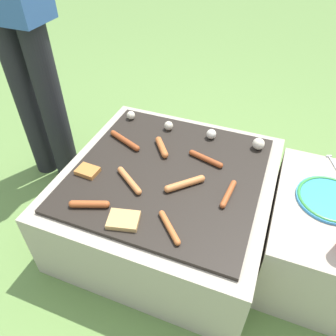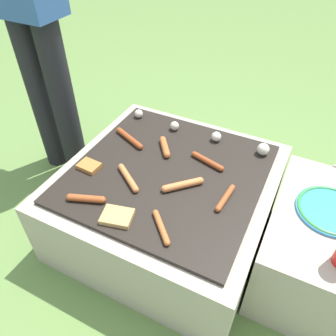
# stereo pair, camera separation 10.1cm
# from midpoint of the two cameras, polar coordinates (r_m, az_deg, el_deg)

# --- Properties ---
(ground_plane) EXTENTS (14.00, 14.00, 0.00)m
(ground_plane) POSITION_cam_midpoint_polar(r_m,az_deg,el_deg) (1.71, 1.71, -10.24)
(ground_plane) COLOR #608442
(grill) EXTENTS (0.91, 0.91, 0.38)m
(grill) POSITION_cam_midpoint_polar(r_m,az_deg,el_deg) (1.57, 1.84, -5.93)
(grill) COLOR #A89E8C
(grill) RESTS_ON ground_plane
(side_ledge) EXTENTS (0.40, 0.64, 0.38)m
(side_ledge) POSITION_cam_midpoint_polar(r_m,az_deg,el_deg) (1.55, 25.91, -12.32)
(side_ledge) COLOR #A89E8C
(side_ledge) RESTS_ON ground_plane
(sausage_front_right) EXTENTS (0.04, 0.16, 0.02)m
(sausage_front_right) POSITION_cam_midpoint_polar(r_m,az_deg,el_deg) (1.33, 12.11, -5.17)
(sausage_front_right) COLOR #A34C23
(sausage_front_right) RESTS_ON grill
(sausage_front_center) EXTENTS (0.16, 0.12, 0.03)m
(sausage_front_center) POSITION_cam_midpoint_polar(r_m,az_deg,el_deg) (1.39, -4.90, -1.77)
(sausage_front_center) COLOR #C6753D
(sausage_front_center) RESTS_ON grill
(sausage_front_left) EXTENTS (0.12, 0.13, 0.02)m
(sausage_front_left) POSITION_cam_midpoint_polar(r_m,az_deg,el_deg) (1.21, 1.22, -10.33)
(sausage_front_left) COLOR #B7602D
(sausage_front_left) RESTS_ON grill
(sausage_back_left) EXTENTS (0.15, 0.08, 0.03)m
(sausage_back_left) POSITION_cam_midpoint_polar(r_m,az_deg,el_deg) (1.32, -11.98, -5.30)
(sausage_back_left) COLOR #A34C23
(sausage_back_left) RESTS_ON grill
(sausage_mid_left) EXTENTS (0.17, 0.07, 0.03)m
(sausage_mid_left) POSITION_cam_midpoint_polar(r_m,az_deg,el_deg) (1.48, 8.81, 1.13)
(sausage_mid_left) COLOR #93421E
(sausage_mid_left) RESTS_ON grill
(sausage_mid_right) EXTENTS (0.19, 0.10, 0.03)m
(sausage_mid_right) POSITION_cam_midpoint_polar(r_m,az_deg,el_deg) (1.61, -4.98, 5.16)
(sausage_mid_right) COLOR #93421E
(sausage_mid_right) RESTS_ON grill
(sausage_back_right) EXTENTS (0.14, 0.14, 0.03)m
(sausage_back_right) POSITION_cam_midpoint_polar(r_m,az_deg,el_deg) (1.35, 4.71, -2.99)
(sausage_back_right) COLOR #C6753D
(sausage_back_right) RESTS_ON grill
(sausage_back_center) EXTENTS (0.10, 0.13, 0.03)m
(sausage_back_center) POSITION_cam_midpoint_polar(r_m,az_deg,el_deg) (1.54, 1.30, 3.64)
(sausage_back_center) COLOR #B7602D
(sausage_back_center) RESTS_ON grill
(bread_slice_left) EXTENTS (0.13, 0.11, 0.02)m
(bread_slice_left) POSITION_cam_midpoint_polar(r_m,az_deg,el_deg) (1.25, -6.56, -8.46)
(bread_slice_left) COLOR tan
(bread_slice_left) RESTS_ON grill
(bread_slice_center) EXTENTS (0.10, 0.08, 0.02)m
(bread_slice_center) POSITION_cam_midpoint_polar(r_m,az_deg,el_deg) (1.47, -11.69, 0.30)
(bread_slice_center) COLOR #B27033
(bread_slice_center) RESTS_ON grill
(mushroom_row) EXTENTS (0.72, 0.07, 0.06)m
(mushroom_row) POSITION_cam_midpoint_polar(r_m,az_deg,el_deg) (1.63, 8.87, 5.78)
(mushroom_row) COLOR beige
(mushroom_row) RESTS_ON grill
(plate_colorful) EXTENTS (0.26, 0.26, 0.02)m
(plate_colorful) POSITION_cam_midpoint_polar(r_m,az_deg,el_deg) (1.43, 28.37, -6.57)
(plate_colorful) COLOR #338CCC
(plate_colorful) RESTS_ON side_ledge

